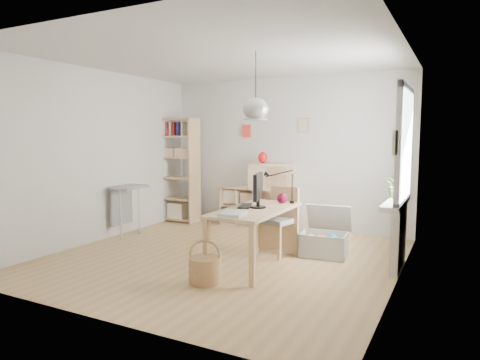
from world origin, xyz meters
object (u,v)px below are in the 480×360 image
at_px(desk, 255,216).
at_px(storage_chest, 325,240).
at_px(monitor, 258,188).
at_px(chair, 279,216).
at_px(cube_shelf, 257,210).
at_px(tall_bookshelf, 178,166).
at_px(drawer_chest, 272,176).

relative_size(desk, storage_chest, 1.95).
bearing_deg(monitor, chair, 70.63).
height_order(cube_shelf, tall_bookshelf, tall_bookshelf).
xyz_separation_m(tall_bookshelf, monitor, (2.59, -1.88, -0.09)).
bearing_deg(cube_shelf, storage_chest, -38.44).
bearing_deg(cube_shelf, chair, -55.41).
bearing_deg(monitor, desk, -112.98).
relative_size(tall_bookshelf, monitor, 3.99).
relative_size(cube_shelf, drawer_chest, 1.77).
xyz_separation_m(chair, storage_chest, (0.60, 0.22, -0.32)).
xyz_separation_m(cube_shelf, monitor, (1.03, -2.16, 0.70)).
height_order(cube_shelf, chair, chair).
distance_m(cube_shelf, storage_chest, 2.13).
bearing_deg(tall_bookshelf, chair, -25.70).
xyz_separation_m(desk, drawer_chest, (-0.71, 2.19, 0.29)).
relative_size(cube_shelf, tall_bookshelf, 0.70).
relative_size(chair, drawer_chest, 1.19).
relative_size(storage_chest, monitor, 1.54).
relative_size(desk, cube_shelf, 1.07).
bearing_deg(cube_shelf, tall_bookshelf, -169.81).
xyz_separation_m(desk, chair, (0.05, 0.68, -0.12)).
distance_m(tall_bookshelf, storage_chest, 3.51).
xyz_separation_m(storage_chest, monitor, (-0.64, -0.84, 0.78)).
relative_size(monitor, drawer_chest, 0.63).
distance_m(tall_bookshelf, chair, 2.97).
relative_size(cube_shelf, storage_chest, 1.82).
bearing_deg(desk, monitor, 82.97).
bearing_deg(desk, chair, 86.22).
bearing_deg(chair, cube_shelf, 137.52).
height_order(chair, storage_chest, chair).
bearing_deg(drawer_chest, desk, -84.97).
xyz_separation_m(desk, cube_shelf, (-1.02, 2.23, -0.36)).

